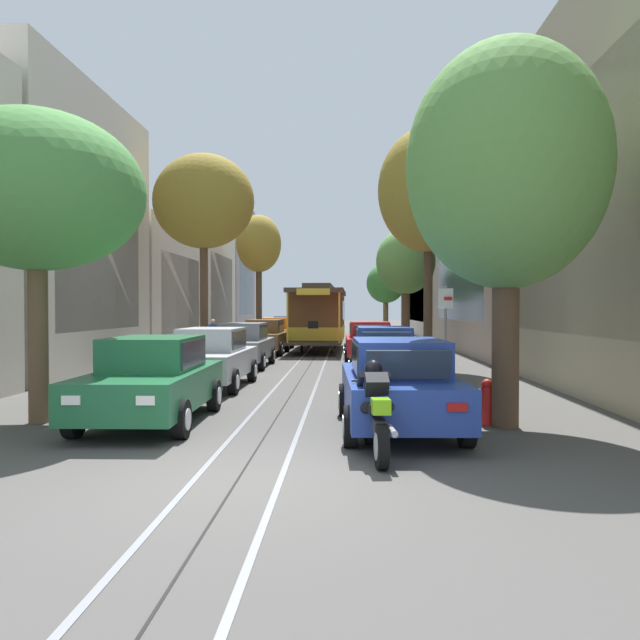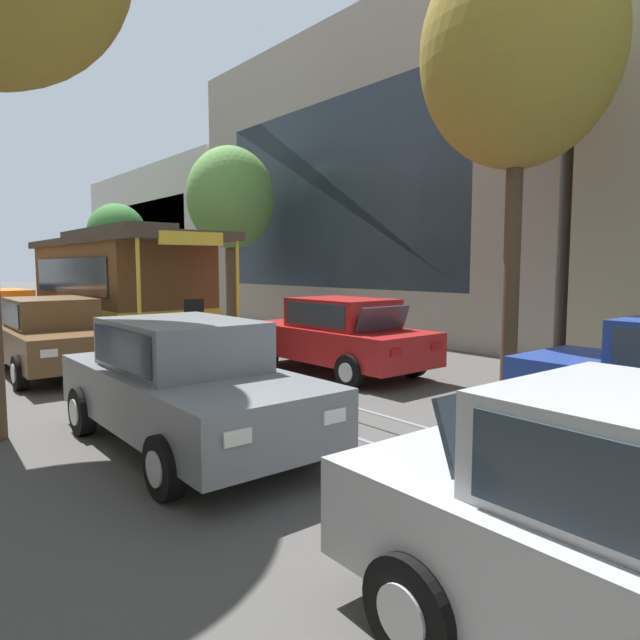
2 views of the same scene
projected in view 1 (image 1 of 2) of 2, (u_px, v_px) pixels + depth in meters
name	position (u px, v px, depth m)	size (l,w,h in m)	color
ground_plane	(316.00, 356.00, 27.02)	(160.00, 160.00, 0.00)	#4C4947
trolley_track_rails	(319.00, 351.00, 29.92)	(1.14, 57.04, 0.01)	gray
building_facade_left	(147.00, 266.00, 32.18)	(5.43, 48.74, 10.61)	beige
building_facade_right	(532.00, 247.00, 26.56)	(5.91, 48.74, 10.24)	tan
parked_car_green_near_left	(153.00, 380.00, 11.24)	(2.05, 4.38, 1.58)	#1E6038
parked_car_silver_second_left	(211.00, 357.00, 16.28)	(2.06, 4.38, 1.58)	#B7B7BC
parked_car_grey_mid_left	(243.00, 345.00, 21.96)	(2.03, 4.37, 1.58)	slate
parked_car_brown_fourth_left	(265.00, 337.00, 28.12)	(2.06, 4.39, 1.58)	brown
parked_car_orange_fifth_left	(277.00, 332.00, 33.60)	(2.14, 4.42, 1.58)	orange
parked_car_navy_sixth_left	(286.00, 329.00, 39.21)	(2.04, 4.38, 1.58)	#19234C
parked_car_blue_near_right	(398.00, 384.00, 10.55)	(2.11, 4.41, 1.58)	#233D93
parked_car_blue_second_right	(383.00, 354.00, 17.59)	(2.01, 4.36, 1.58)	#233D93
parked_car_red_mid_right	(369.00, 341.00, 24.14)	(2.03, 4.38, 1.58)	red
street_tree_kerb_left_near	(37.00, 193.00, 11.17)	(3.89, 3.89, 5.70)	brown
street_tree_kerb_left_second	(204.00, 202.00, 23.74)	(3.94, 3.28, 8.12)	brown
street_tree_kerb_left_mid	(259.00, 245.00, 39.11)	(2.88, 2.92, 8.08)	#4C3826
street_tree_kerb_right_near	(506.00, 168.00, 10.78)	(3.53, 3.57, 6.82)	brown
street_tree_kerb_right_second	(428.00, 191.00, 21.16)	(3.49, 3.69, 8.37)	#4C3826
street_tree_kerb_right_mid	(406.00, 263.00, 32.03)	(3.11, 2.60, 6.28)	brown
street_tree_kerb_right_fourth	(386.00, 284.00, 42.02)	(2.66, 2.89, 5.20)	brown
cable_car_trolley	(319.00, 317.00, 30.97)	(2.68, 9.15, 3.28)	brown
motorcycle_with_rider	(375.00, 411.00, 8.69)	(0.60, 1.99, 1.37)	black
pedestrian_on_left_pavement	(213.00, 334.00, 28.35)	(0.55, 0.42, 1.60)	black
fire_hydrant	(487.00, 402.00, 11.01)	(0.40, 0.22, 0.84)	red
street_sign_post	(446.00, 328.00, 14.46)	(0.36, 0.10, 2.64)	slate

